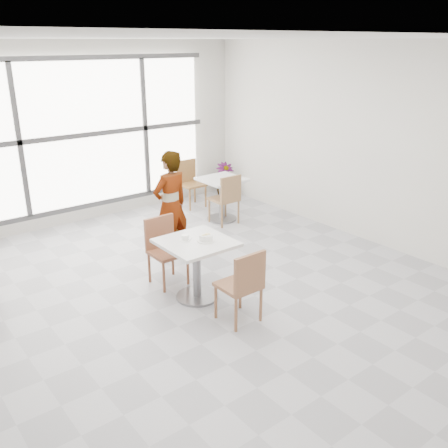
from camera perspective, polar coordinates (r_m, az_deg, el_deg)
floor at (r=6.28m, az=-1.70°, el=-7.82°), size 7.00×7.00×0.00m
ceiling at (r=5.53m, az=-2.05°, el=20.72°), size 7.00×7.00×0.00m
wall_back at (r=8.73m, az=-15.80°, el=10.00°), size 6.00×0.00×6.00m
wall_right at (r=7.83m, az=16.35°, el=8.80°), size 0.00×7.00×7.00m
window at (r=8.67m, az=-15.63°, el=9.95°), size 4.60×0.07×2.52m
main_table at (r=5.92m, az=-3.19°, el=-4.03°), size 0.80×0.80×0.75m
chair_near at (r=5.41m, az=2.24°, el=-6.76°), size 0.42×0.42×0.87m
chair_far at (r=6.38m, az=-6.94°, el=-2.51°), size 0.42×0.42×0.87m
oatmeal_bowl at (r=5.81m, az=-2.12°, el=-1.58°), size 0.21×0.21×0.09m
coffee_cup at (r=5.85m, az=-4.54°, el=-1.61°), size 0.16×0.13×0.07m
person at (r=6.98m, az=-6.19°, el=2.10°), size 0.62×0.45×1.58m
bg_table_right at (r=8.58m, az=-0.25°, el=3.62°), size 0.70×0.70×0.75m
bg_chair_right_near at (r=8.35m, az=0.32°, el=3.23°), size 0.42×0.42×0.87m
bg_chair_right_far at (r=9.36m, az=-4.01°, el=5.10°), size 0.42×0.42×0.87m
plant_right at (r=10.01m, az=0.06°, el=5.19°), size 0.45×0.45×0.67m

